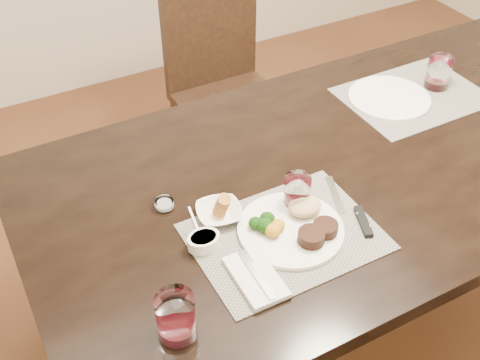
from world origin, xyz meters
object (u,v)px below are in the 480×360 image
dinner_plate (296,226)px  far_plate (389,98)px  steak_knife (356,215)px  wine_glass_near (297,193)px  cracker_bowl (219,212)px  chair_far (222,81)px

dinner_plate → far_plate: 0.70m
dinner_plate → steak_knife: size_ratio=1.08×
wine_glass_near → far_plate: (0.54, 0.29, -0.04)m
dinner_plate → cracker_bowl: 0.20m
steak_knife → far_plate: steak_knife is taller
dinner_plate → wine_glass_near: (0.05, 0.08, 0.03)m
far_plate → cracker_bowl: bearing=-162.8°
dinner_plate → cracker_bowl: (-0.15, 0.13, 0.00)m
chair_far → cracker_bowl: (-0.50, -0.97, 0.27)m
cracker_bowl → dinner_plate: bearing=-42.1°
chair_far → dinner_plate: chair_far is taller
dinner_plate → chair_far: bearing=76.6°
wine_glass_near → far_plate: 0.62m
steak_knife → cracker_bowl: 0.36m
chair_far → wine_glass_near: bearing=-106.3°
steak_knife → cracker_bowl: cracker_bowl is taller
dinner_plate → steak_knife: 0.17m
far_plate → wine_glass_near: bearing=-152.1°
wine_glass_near → steak_knife: bearing=-43.4°
dinner_plate → far_plate: bearing=35.7°
cracker_bowl → far_plate: 0.78m
chair_far → far_plate: size_ratio=3.37×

